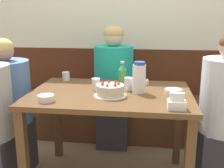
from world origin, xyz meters
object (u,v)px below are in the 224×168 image
Objects in this scene: birthday_cake at (110,90)px; glass_tumbler_short at (66,76)px; person_grey_tee at (114,88)px; soju_bottle at (122,75)px; glass_shot_small at (96,84)px; bowl_soup_white at (46,98)px; glass_water_tall at (128,84)px; bowl_side_dish at (140,82)px; bowl_rice_small at (173,91)px; bench_seat at (121,118)px; person_teal_shirt at (8,108)px; napkin_holder at (177,103)px; water_pitcher at (139,78)px.

birthday_cake reaches higher than glass_tumbler_short.
soju_bottle is at bearing 14.69° from person_grey_tee.
glass_tumbler_short is 0.42m from glass_shot_small.
glass_tumbler_short is at bearing 93.91° from bowl_soup_white.
glass_water_tall is (0.06, -0.10, -0.05)m from soju_bottle.
glass_tumbler_short is at bearing 155.93° from glass_water_tall.
bowl_side_dish is at bearing 61.89° from birthday_cake.
bowl_rice_small is at bearing 16.19° from birthday_cake.
bench_seat is 16.03× the size of bowl_side_dish.
soju_bottle is (0.06, 0.27, 0.06)m from birthday_cake.
person_teal_shirt reaches higher than soju_bottle.
glass_water_tall reaches higher than bowl_soup_white.
bowl_side_dish is at bearing -69.23° from bench_seat.
napkin_holder is (0.45, -1.16, 0.55)m from bench_seat.
soju_bottle is 0.18× the size of person_teal_shirt.
napkin_holder is 0.81× the size of bowl_side_dish.
bowl_soup_white is at bearing -137.47° from bowl_side_dish.
birthday_cake is 0.19× the size of person_grey_tee.
napkin_holder reaches higher than bowl_side_dish.
water_pitcher reaches higher than bowl_side_dish.
napkin_holder is 0.85m from bowl_soup_white.
person_grey_tee is at bearing 107.31° from glass_water_tall.
napkin_holder reaches higher than glass_water_tall.
person_grey_tee is at bearing 70.94° from bowl_soup_white.
bowl_rice_small is (0.85, 0.31, -0.01)m from bowl_soup_white.
person_teal_shirt is at bearing 178.93° from bowl_rice_small.
bowl_rice_small is at bearing -60.12° from bench_seat.
glass_tumbler_short is at bearing 31.95° from person_teal_shirt.
water_pitcher reaches higher than bench_seat.
person_teal_shirt is at bearing 179.04° from glass_shot_small.
water_pitcher is at bearing -33.69° from glass_water_tall.
glass_water_tall is 1.31× the size of glass_tumbler_short.
bowl_side_dish is 0.40m from glass_shot_small.
bowl_side_dish is 0.11× the size of person_grey_tee.
birthday_cake is at bearing -10.11° from person_teal_shirt.
glass_water_tall is at bearing 17.31° from person_grey_tee.
bowl_soup_white reaches higher than bowl_side_dish.
birthday_cake is at bearing 5.47° from person_grey_tee.
birthday_cake is 0.42m from bowl_side_dish.
person_grey_tee is at bearing 43.92° from glass_tumbler_short.
glass_shot_small is 0.77m from person_teal_shirt.
person_grey_tee is at bearing 85.08° from glass_shot_small.
glass_shot_small reaches higher than bench_seat.
water_pitcher is (0.21, -0.82, 0.63)m from bench_seat.
soju_bottle reaches higher than glass_tumbler_short.
person_teal_shirt is at bearing 163.67° from napkin_holder.
bowl_rice_small is at bearing -6.39° from glass_water_tall.
person_teal_shirt is at bearing -173.05° from soju_bottle.
water_pitcher is at bearing -176.06° from bowl_rice_small.
glass_water_tall reaches higher than bench_seat.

